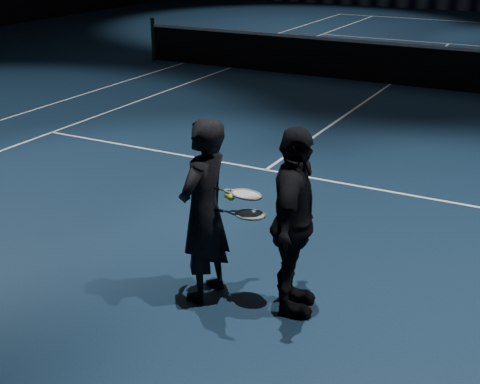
% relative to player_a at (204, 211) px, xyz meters
% --- Properties ---
extents(floor, '(36.00, 36.00, 0.00)m').
position_rel_player_a_xyz_m(floor, '(-1.03, 9.86, -0.88)').
color(floor, '#0D1C31').
rests_on(floor, ground).
extents(court_lines, '(10.98, 23.78, 0.01)m').
position_rel_player_a_xyz_m(court_lines, '(-1.03, 9.86, -0.87)').
color(court_lines, white).
rests_on(court_lines, floor).
extents(net_post_left, '(0.10, 0.10, 1.10)m').
position_rel_player_a_xyz_m(net_post_left, '(-7.43, 9.86, -0.33)').
color(net_post_left, black).
rests_on(net_post_left, floor).
extents(net_mesh, '(12.80, 0.02, 0.86)m').
position_rel_player_a_xyz_m(net_mesh, '(-1.03, 9.86, -0.43)').
color(net_mesh, black).
rests_on(net_mesh, floor).
extents(net_tape, '(12.80, 0.03, 0.07)m').
position_rel_player_a_xyz_m(net_tape, '(-1.03, 9.86, 0.04)').
color(net_tape, white).
rests_on(net_tape, net_mesh).
extents(player_a, '(0.45, 0.66, 1.76)m').
position_rel_player_a_xyz_m(player_a, '(0.00, 0.00, 0.00)').
color(player_a, black).
rests_on(player_a, floor).
extents(player_b, '(0.68, 1.11, 1.76)m').
position_rel_player_a_xyz_m(player_b, '(0.84, 0.13, 0.00)').
color(player_b, black).
rests_on(player_b, floor).
extents(racket_lower, '(0.71, 0.32, 0.03)m').
position_rel_player_a_xyz_m(racket_lower, '(0.44, 0.07, 0.02)').
color(racket_lower, black).
rests_on(racket_lower, player_a).
extents(racket_upper, '(0.71, 0.37, 0.10)m').
position_rel_player_a_xyz_m(racket_upper, '(0.39, 0.10, 0.20)').
color(racket_upper, black).
rests_on(racket_upper, player_b).
extents(tennis_balls, '(0.12, 0.10, 0.12)m').
position_rel_player_a_xyz_m(tennis_balls, '(0.25, 0.04, 0.19)').
color(tennis_balls, yellow).
rests_on(tennis_balls, racket_upper).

